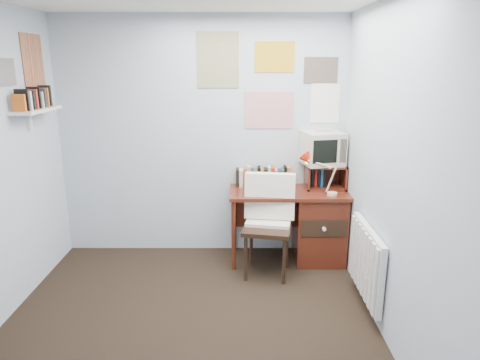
# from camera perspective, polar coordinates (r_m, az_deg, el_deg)

# --- Properties ---
(ground) EXTENTS (3.50, 3.50, 0.00)m
(ground) POSITION_cam_1_polar(r_m,az_deg,el_deg) (3.40, -7.34, -21.23)
(ground) COLOR black
(ground) RESTS_ON ground
(back_wall) EXTENTS (3.00, 0.02, 2.50)m
(back_wall) POSITION_cam_1_polar(r_m,az_deg,el_deg) (4.54, -5.11, 5.50)
(back_wall) COLOR silver
(back_wall) RESTS_ON ground
(right_wall) EXTENTS (0.02, 3.50, 2.50)m
(right_wall) POSITION_cam_1_polar(r_m,az_deg,el_deg) (3.02, 21.25, -0.53)
(right_wall) COLOR silver
(right_wall) RESTS_ON ground
(desk) EXTENTS (1.20, 0.55, 0.76)m
(desk) POSITION_cam_1_polar(r_m,az_deg,el_deg) (4.55, 9.76, -5.69)
(desk) COLOR #551F13
(desk) RESTS_ON ground
(desk_chair) EXTENTS (0.57, 0.55, 0.96)m
(desk_chair) POSITION_cam_1_polar(r_m,az_deg,el_deg) (4.15, 3.65, -6.48)
(desk_chair) COLOR black
(desk_chair) RESTS_ON ground
(desk_lamp) EXTENTS (0.31, 0.28, 0.36)m
(desk_lamp) POSITION_cam_1_polar(r_m,az_deg,el_deg) (4.28, 12.32, 0.33)
(desk_lamp) COLOR red
(desk_lamp) RESTS_ON desk
(tv_riser) EXTENTS (0.40, 0.30, 0.25)m
(tv_riser) POSITION_cam_1_polar(r_m,az_deg,el_deg) (4.53, 11.28, 0.51)
(tv_riser) COLOR #551F13
(tv_riser) RESTS_ON desk
(crt_tv) EXTENTS (0.45, 0.43, 0.36)m
(crt_tv) POSITION_cam_1_polar(r_m,az_deg,el_deg) (4.48, 10.94, 4.38)
(crt_tv) COLOR beige
(crt_tv) RESTS_ON tv_riser
(book_row) EXTENTS (0.60, 0.14, 0.22)m
(book_row) POSITION_cam_1_polar(r_m,az_deg,el_deg) (4.53, 3.25, 0.57)
(book_row) COLOR #551F13
(book_row) RESTS_ON desk
(radiator) EXTENTS (0.09, 0.80, 0.60)m
(radiator) POSITION_cam_1_polar(r_m,az_deg,el_deg) (3.78, 16.49, -10.41)
(radiator) COLOR white
(radiator) RESTS_ON right_wall
(wall_shelf) EXTENTS (0.20, 0.62, 0.24)m
(wall_shelf) POSITION_cam_1_polar(r_m,az_deg,el_deg) (4.24, -25.50, 8.43)
(wall_shelf) COLOR white
(wall_shelf) RESTS_ON left_wall
(posters_back) EXTENTS (1.20, 0.01, 0.90)m
(posters_back) POSITION_cam_1_polar(r_m,az_deg,el_deg) (4.47, 3.91, 13.10)
(posters_back) COLOR white
(posters_back) RESTS_ON back_wall
(posters_left) EXTENTS (0.01, 0.70, 0.60)m
(posters_left) POSITION_cam_1_polar(r_m,az_deg,el_deg) (4.26, -27.28, 13.41)
(posters_left) COLOR white
(posters_left) RESTS_ON left_wall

